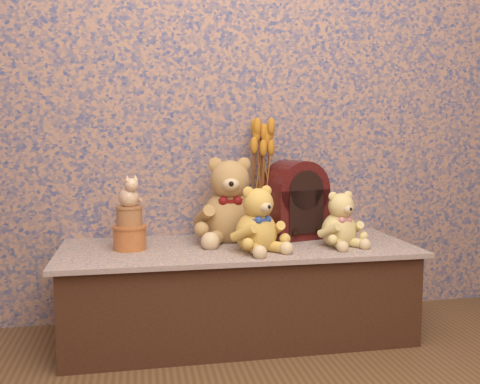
# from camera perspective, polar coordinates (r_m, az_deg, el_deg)

# --- Properties ---
(display_shelf) EXTENTS (1.52, 0.60, 0.40)m
(display_shelf) POSITION_cam_1_polar(r_m,az_deg,el_deg) (2.38, -0.23, -10.51)
(display_shelf) COLOR #334868
(display_shelf) RESTS_ON ground
(teddy_large) EXTENTS (0.36, 0.42, 0.41)m
(teddy_large) POSITION_cam_1_polar(r_m,az_deg,el_deg) (2.40, -1.12, -0.46)
(teddy_large) COLOR #A1753E
(teddy_large) RESTS_ON display_shelf
(teddy_medium) EXTENTS (0.32, 0.34, 0.29)m
(teddy_medium) POSITION_cam_1_polar(r_m,az_deg,el_deg) (2.21, 1.75, -2.58)
(teddy_medium) COLOR #BE8E35
(teddy_medium) RESTS_ON display_shelf
(teddy_small) EXTENTS (0.26, 0.29, 0.26)m
(teddy_small) POSITION_cam_1_polar(r_m,az_deg,el_deg) (2.35, 10.56, -2.59)
(teddy_small) COLOR #E3C76B
(teddy_small) RESTS_ON display_shelf
(cathedral_radio) EXTENTS (0.30, 0.25, 0.36)m
(cathedral_radio) POSITION_cam_1_polar(r_m,az_deg,el_deg) (2.49, 5.89, -0.76)
(cathedral_radio) COLOR #3D0B0C
(cathedral_radio) RESTS_ON display_shelf
(ceramic_vase) EXTENTS (0.16, 0.16, 0.21)m
(ceramic_vase) POSITION_cam_1_polar(r_m,az_deg,el_deg) (2.50, 2.32, -2.42)
(ceramic_vase) COLOR tan
(ceramic_vase) RESTS_ON display_shelf
(dried_stalks) EXTENTS (0.26, 0.26, 0.45)m
(dried_stalks) POSITION_cam_1_polar(r_m,az_deg,el_deg) (2.47, 2.36, 5.22)
(dried_stalks) COLOR #C1741E
(dried_stalks) RESTS_ON ceramic_vase
(biscuit_tin_lower) EXTENTS (0.14, 0.14, 0.10)m
(biscuit_tin_lower) POSITION_cam_1_polar(r_m,az_deg,el_deg) (2.29, -11.68, -4.82)
(biscuit_tin_lower) COLOR gold
(biscuit_tin_lower) RESTS_ON display_shelf
(biscuit_tin_upper) EXTENTS (0.14, 0.14, 0.08)m
(biscuit_tin_upper) POSITION_cam_1_polar(r_m,az_deg,el_deg) (2.27, -11.73, -2.57)
(biscuit_tin_upper) COLOR tan
(biscuit_tin_upper) RESTS_ON biscuit_tin_lower
(cat_figurine) EXTENTS (0.13, 0.14, 0.14)m
(cat_figurine) POSITION_cam_1_polar(r_m,az_deg,el_deg) (2.26, -11.80, 0.17)
(cat_figurine) COLOR silver
(cat_figurine) RESTS_ON biscuit_tin_upper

